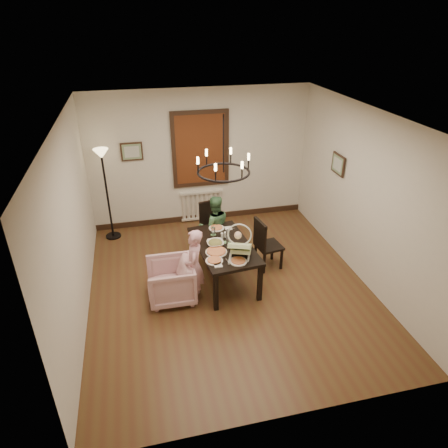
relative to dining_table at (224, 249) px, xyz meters
name	(u,v)px	position (x,y,z in m)	size (l,w,h in m)	color
room_shell	(224,201)	(0.05, 0.16, 0.78)	(4.51, 5.00, 2.81)	#54391D
dining_table	(224,249)	(0.00, 0.00, 0.00)	(0.99, 1.57, 0.70)	black
chair_far	(214,227)	(0.05, 1.00, -0.14)	(0.42, 0.42, 0.96)	black
chair_right	(269,243)	(0.87, 0.23, -0.14)	(0.42, 0.42, 0.95)	black
armchair	(171,281)	(-0.92, -0.30, -0.28)	(0.71, 0.73, 0.66)	beige
elderly_woman	(194,272)	(-0.55, -0.37, -0.11)	(0.37, 0.24, 1.01)	pink
seated_man	(215,232)	(0.02, 0.82, -0.12)	(0.48, 0.38, 0.99)	#426F47
baby_bouncer	(240,245)	(0.18, -0.36, 0.26)	(0.40, 0.55, 0.36)	beige
salad_bowl	(215,243)	(-0.14, 0.01, 0.12)	(0.33, 0.33, 0.08)	white
pizza_platter	(216,252)	(-0.17, -0.22, 0.10)	(0.34, 0.34, 0.04)	tan
drinking_glass	(228,242)	(0.06, -0.07, 0.16)	(0.07, 0.07, 0.14)	silver
window_blinds	(201,149)	(0.05, 2.26, 0.98)	(1.00, 0.03, 1.40)	brown
radiator	(202,205)	(0.05, 2.28, -0.27)	(0.92, 0.12, 0.62)	silver
picture_back	(132,152)	(-1.30, 2.27, 1.03)	(0.42, 0.03, 0.36)	black
picture_right	(338,164)	(2.26, 0.70, 1.03)	(0.42, 0.03, 0.36)	black
floor_lamp	(107,196)	(-1.85, 1.95, 0.28)	(0.30, 0.30, 1.80)	black
chandelier	(224,172)	(0.00, 0.00, 1.33)	(0.80, 0.80, 0.04)	black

